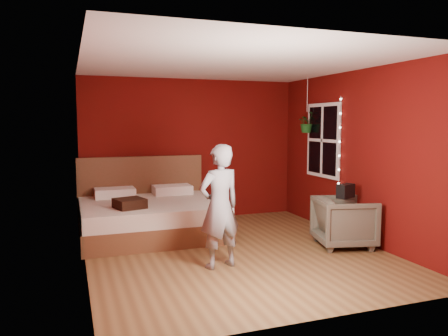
# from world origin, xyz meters

# --- Properties ---
(floor) EXTENTS (4.50, 4.50, 0.00)m
(floor) POSITION_xyz_m (0.00, 0.00, 0.00)
(floor) COLOR brown
(floor) RESTS_ON ground
(room_walls) EXTENTS (4.04, 4.54, 2.62)m
(room_walls) POSITION_xyz_m (0.00, 0.00, 1.68)
(room_walls) COLOR #550A09
(room_walls) RESTS_ON ground
(window) EXTENTS (0.05, 0.97, 1.27)m
(window) POSITION_xyz_m (1.97, 0.90, 1.50)
(window) COLOR white
(window) RESTS_ON room_walls
(fairy_lights) EXTENTS (0.04, 0.04, 1.45)m
(fairy_lights) POSITION_xyz_m (1.94, 0.37, 1.50)
(fairy_lights) COLOR silver
(fairy_lights) RESTS_ON room_walls
(bed) EXTENTS (2.20, 1.87, 1.21)m
(bed) POSITION_xyz_m (-0.95, 1.37, 0.31)
(bed) COLOR brown
(bed) RESTS_ON ground
(person) EXTENTS (0.63, 0.49, 1.55)m
(person) POSITION_xyz_m (-0.42, -0.56, 0.77)
(person) COLOR gray
(person) RESTS_ON ground
(armchair) EXTENTS (0.96, 0.94, 0.72)m
(armchair) POSITION_xyz_m (1.60, -0.29, 0.36)
(armchair) COLOR #5B5848
(armchair) RESTS_ON ground
(handbag) EXTENTS (0.32, 0.24, 0.20)m
(handbag) POSITION_xyz_m (1.59, -0.32, 0.83)
(handbag) COLOR black
(handbag) RESTS_ON armchair
(throw_pillow) EXTENTS (0.49, 0.49, 0.14)m
(throw_pillow) POSITION_xyz_m (-1.33, 0.86, 0.62)
(throw_pillow) COLOR black
(throw_pillow) RESTS_ON bed
(hanging_plant) EXTENTS (0.35, 0.31, 0.98)m
(hanging_plant) POSITION_xyz_m (1.88, 1.31, 1.81)
(hanging_plant) COLOR silver
(hanging_plant) RESTS_ON room_walls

